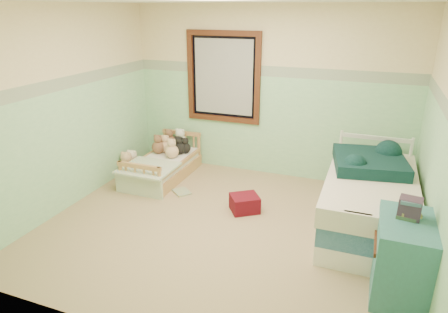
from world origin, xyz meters
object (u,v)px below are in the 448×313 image
at_px(plush_floor_cream, 133,165).
at_px(dresser, 402,258).
at_px(floor_book, 182,192).
at_px(toddler_bed_frame, 164,172).
at_px(red_pillow, 245,203).
at_px(twin_bed_frame, 366,221).
at_px(plush_floor_tan, 127,168).

xyz_separation_m(plush_floor_cream, dresser, (3.80, -1.54, 0.24)).
xyz_separation_m(plush_floor_cream, floor_book, (1.04, -0.38, -0.11)).
relative_size(plush_floor_cream, floor_book, 0.98).
distance_m(dresser, floor_book, 3.02).
bearing_deg(floor_book, plush_floor_cream, -161.20).
distance_m(toddler_bed_frame, dresser, 3.63).
height_order(toddler_bed_frame, red_pillow, red_pillow).
xyz_separation_m(twin_bed_frame, floor_book, (-2.45, 0.10, -0.10)).
relative_size(plush_floor_cream, dresser, 0.34).
distance_m(toddler_bed_frame, floor_book, 0.65).
bearing_deg(twin_bed_frame, plush_floor_cream, 172.05).
xyz_separation_m(dresser, floor_book, (-2.76, 1.16, -0.35)).
xyz_separation_m(toddler_bed_frame, plush_floor_cream, (-0.54, -0.02, 0.04)).
bearing_deg(floor_book, plush_floor_tan, -154.20).
relative_size(plush_floor_cream, red_pillow, 0.74).
bearing_deg(plush_floor_tan, floor_book, -13.23).
relative_size(twin_bed_frame, dresser, 2.54).
height_order(dresser, floor_book, dresser).
bearing_deg(toddler_bed_frame, dresser, -25.48).
distance_m(plush_floor_tan, twin_bed_frame, 3.52).
relative_size(toddler_bed_frame, red_pillow, 3.98).
height_order(toddler_bed_frame, plush_floor_cream, plush_floor_cream).
bearing_deg(plush_floor_cream, plush_floor_tan, -92.97).
bearing_deg(toddler_bed_frame, plush_floor_tan, -164.31).
relative_size(dresser, floor_book, 2.85).
bearing_deg(dresser, twin_bed_frame, 106.48).
bearing_deg(floor_book, toddler_bed_frame, -179.33).
height_order(plush_floor_cream, twin_bed_frame, plush_floor_cream).
bearing_deg(red_pillow, plush_floor_tan, 167.97).
distance_m(plush_floor_tan, red_pillow, 2.08).
relative_size(plush_floor_cream, twin_bed_frame, 0.14).
relative_size(plush_floor_tan, twin_bed_frame, 0.14).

